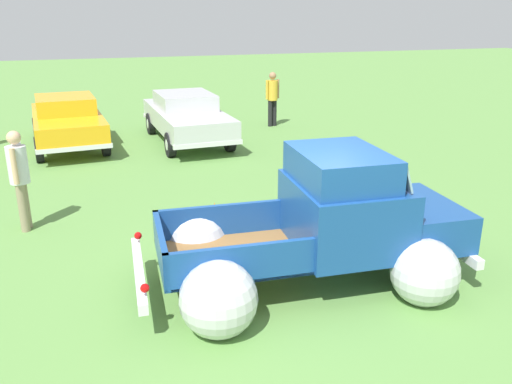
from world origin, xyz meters
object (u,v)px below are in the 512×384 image
(spectator_0, at_px, (19,174))
(lane_cone_0, at_px, (215,220))
(vintage_pickup_truck, at_px, (326,231))
(show_car_0, at_px, (67,120))
(show_car_1, at_px, (187,116))
(spectator_2, at_px, (272,95))

(spectator_0, xyz_separation_m, lane_cone_0, (3.14, -1.37, -0.72))
(vintage_pickup_truck, distance_m, lane_cone_0, 2.34)
(spectator_0, relative_size, lane_cone_0, 2.86)
(show_car_0, bearing_deg, show_car_1, 78.10)
(vintage_pickup_truck, relative_size, lane_cone_0, 7.50)
(spectator_2, distance_m, lane_cone_0, 9.43)
(show_car_1, bearing_deg, lane_cone_0, -9.72)
(spectator_0, relative_size, spectator_2, 1.00)
(show_car_1, height_order, spectator_2, spectator_2)
(spectator_2, xyz_separation_m, lane_cone_0, (-4.11, -8.46, -0.72))
(spectator_2, bearing_deg, spectator_0, -60.77)
(show_car_1, relative_size, spectator_2, 2.65)
(show_car_1, bearing_deg, show_car_0, -99.90)
(spectator_0, distance_m, spectator_2, 10.13)
(show_car_0, xyz_separation_m, lane_cone_0, (2.42, -7.56, -0.47))
(vintage_pickup_truck, xyz_separation_m, show_car_1, (-0.21, 9.11, 0.03))
(spectator_2, height_order, lane_cone_0, spectator_2)
(spectator_0, bearing_deg, spectator_2, -127.63)
(vintage_pickup_truck, bearing_deg, show_car_1, 94.81)
(spectator_2, bearing_deg, show_car_0, -97.27)
(show_car_0, height_order, spectator_2, spectator_2)
(vintage_pickup_truck, xyz_separation_m, spectator_2, (2.97, 10.45, 0.28))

